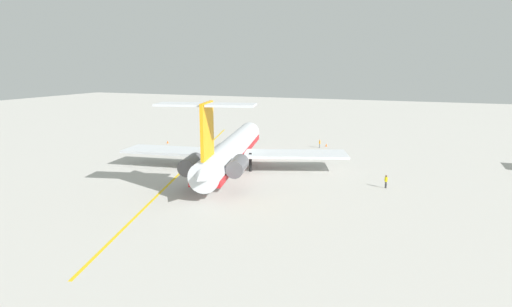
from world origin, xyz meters
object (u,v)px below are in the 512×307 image
object	(u,v)px
ground_crew_near_tail	(320,143)
safety_cone_wingtip	(168,142)
ground_crew_near_nose	(386,180)
safety_cone_nose	(326,145)
main_jetliner	(231,150)

from	to	relation	value
ground_crew_near_tail	safety_cone_wingtip	bearing A→B (deg)	-1.16
ground_crew_near_nose	ground_crew_near_tail	world-z (taller)	ground_crew_near_nose
ground_crew_near_nose	ground_crew_near_tail	distance (m)	28.96
ground_crew_near_tail	safety_cone_nose	world-z (taller)	ground_crew_near_tail
ground_crew_near_tail	safety_cone_nose	xyz separation A→B (m)	(-1.96, 0.91, -0.78)
main_jetliner	ground_crew_near_tail	distance (m)	25.15
ground_crew_near_tail	safety_cone_nose	bearing A→B (deg)	-128.28
ground_crew_near_nose	safety_cone_nose	size ratio (longest dim) A/B	3.26
ground_crew_near_nose	main_jetliner	bearing A→B (deg)	-65.33
main_jetliner	ground_crew_near_tail	xyz separation A→B (m)	(-23.58, 8.49, -2.17)
main_jetliner	safety_cone_wingtip	xyz separation A→B (m)	(-16.88, -22.35, -2.96)
main_jetliner	safety_cone_wingtip	bearing A→B (deg)	39.41
ground_crew_near_nose	ground_crew_near_tail	bearing A→B (deg)	-121.34
main_jetliner	ground_crew_near_tail	world-z (taller)	main_jetliner
safety_cone_nose	ground_crew_near_tail	bearing A→B (deg)	-24.85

